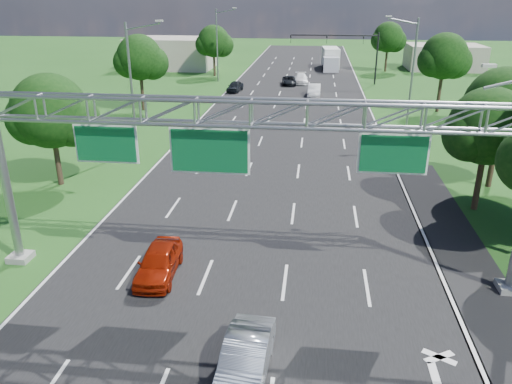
# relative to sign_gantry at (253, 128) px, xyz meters

# --- Properties ---
(ground) EXTENTS (220.00, 220.00, 0.00)m
(ground) POSITION_rel_sign_gantry_xyz_m (-0.33, 18.00, -6.89)
(ground) COLOR #1E4D17
(ground) RESTS_ON ground
(road) EXTENTS (18.00, 180.00, 0.02)m
(road) POSITION_rel_sign_gantry_xyz_m (-0.33, 18.00, -6.89)
(road) COLOR black
(road) RESTS_ON ground
(road_flare) EXTENTS (3.00, 30.00, 0.02)m
(road_flare) POSITION_rel_sign_gantry_xyz_m (9.87, 2.00, -6.89)
(road_flare) COLOR black
(road_flare) RESTS_ON ground
(sign_gantry) EXTENTS (23.50, 1.00, 9.56)m
(sign_gantry) POSITION_rel_sign_gantry_xyz_m (0.00, 0.00, 0.00)
(sign_gantry) COLOR gray
(sign_gantry) RESTS_ON ground
(traffic_signal) EXTENTS (12.21, 0.24, 7.00)m
(traffic_signal) POSITION_rel_sign_gantry_xyz_m (7.15, 53.00, -1.72)
(traffic_signal) COLOR black
(traffic_signal) RESTS_ON ground
(streetlight_l_near) EXTENTS (2.97, 0.22, 10.16)m
(streetlight_l_near) POSITION_rel_sign_gantry_xyz_m (-11.63, 18.00, -1.31)
(streetlight_l_near) COLOR gray
(streetlight_l_near) RESTS_ON ground
(streetlight_l_far) EXTENTS (2.97, 0.22, 10.16)m
(streetlight_l_far) POSITION_rel_sign_gantry_xyz_m (-11.63, 53.00, -1.31)
(streetlight_l_far) COLOR gray
(streetlight_l_far) RESTS_ON ground
(streetlight_r_mid) EXTENTS (2.97, 0.22, 10.16)m
(streetlight_r_mid) POSITION_rel_sign_gantry_xyz_m (10.97, 28.00, -1.31)
(streetlight_r_mid) COLOR gray
(streetlight_r_mid) RESTS_ON ground
(tree_verge_la) EXTENTS (5.76, 4.80, 7.40)m
(tree_verge_la) POSITION_rel_sign_gantry_xyz_m (-14.25, 10.04, -2.13)
(tree_verge_la) COLOR #2D2116
(tree_verge_la) RESTS_ON ground
(tree_verge_lb) EXTENTS (5.76, 4.80, 8.06)m
(tree_verge_lb) POSITION_rel_sign_gantry_xyz_m (-16.25, 33.04, -1.48)
(tree_verge_lb) COLOR #2D2116
(tree_verge_lb) RESTS_ON ground
(tree_verge_lc) EXTENTS (5.76, 4.80, 7.62)m
(tree_verge_lc) POSITION_rel_sign_gantry_xyz_m (-13.25, 58.04, -1.92)
(tree_verge_lc) COLOR #2D2116
(tree_verge_lc) RESTS_ON ground
(tree_verge_rd) EXTENTS (5.76, 4.80, 8.28)m
(tree_verge_rd) POSITION_rel_sign_gantry_xyz_m (15.75, 36.04, -1.26)
(tree_verge_rd) COLOR #2D2116
(tree_verge_rd) RESTS_ON ground
(tree_verge_re) EXTENTS (5.76, 4.80, 7.84)m
(tree_verge_re) POSITION_rel_sign_gantry_xyz_m (13.75, 66.04, -1.70)
(tree_verge_re) COLOR #2D2116
(tree_verge_re) RESTS_ON ground
(building_left) EXTENTS (14.00, 10.00, 5.00)m
(building_left) POSITION_rel_sign_gantry_xyz_m (-22.33, 66.00, -4.39)
(building_left) COLOR #B0A693
(building_left) RESTS_ON ground
(building_right) EXTENTS (12.00, 9.00, 4.00)m
(building_right) POSITION_rel_sign_gantry_xyz_m (23.67, 70.00, -4.89)
(building_right) COLOR #B0A693
(building_right) RESTS_ON ground
(red_coupe) EXTENTS (1.87, 4.17, 1.39)m
(red_coupe) POSITION_rel_sign_gantry_xyz_m (-4.24, -0.58, -6.20)
(red_coupe) COLOR maroon
(red_coupe) RESTS_ON ground
(silver_sedan) EXTENTS (1.72, 4.31, 1.40)m
(silver_sedan) POSITION_rel_sign_gantry_xyz_m (0.54, -6.52, -6.19)
(silver_sedan) COLOR #A9AFB5
(silver_sedan) RESTS_ON ground
(car_queue_a) EXTENTS (2.13, 4.71, 1.34)m
(car_queue_a) POSITION_rel_sign_gantry_xyz_m (0.28, 52.65, -6.22)
(car_queue_a) COLOR white
(car_queue_a) RESTS_ON ground
(car_queue_b) EXTENTS (2.23, 4.34, 1.17)m
(car_queue_b) POSITION_rel_sign_gantry_xyz_m (-1.33, 51.21, -6.31)
(car_queue_b) COLOR black
(car_queue_b) RESTS_ON ground
(car_queue_c) EXTENTS (1.99, 4.02, 1.32)m
(car_queue_c) POSITION_rel_sign_gantry_xyz_m (-8.06, 45.17, -6.23)
(car_queue_c) COLOR black
(car_queue_c) RESTS_ON ground
(car_queue_d) EXTENTS (1.59, 4.39, 1.44)m
(car_queue_d) POSITION_rel_sign_gantry_xyz_m (2.26, 43.32, -6.17)
(car_queue_d) COLOR white
(car_queue_d) RESTS_ON ground
(box_truck) EXTENTS (3.04, 9.11, 3.39)m
(box_truck) POSITION_rel_sign_gantry_xyz_m (4.70, 68.16, -5.26)
(box_truck) COLOR white
(box_truck) RESTS_ON ground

